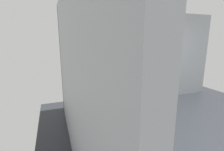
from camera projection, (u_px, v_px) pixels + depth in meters
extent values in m
cube|color=#23262B|center=(191.00, 132.00, 3.46)|extent=(6.05, 5.19, 0.10)
cube|color=#999EA3|center=(145.00, 58.00, 4.93)|extent=(4.85, 0.12, 2.64)
cube|color=#4C301E|center=(91.00, 56.00, 4.29)|extent=(0.61, 0.02, 0.88)
cube|color=silver|center=(91.00, 56.00, 4.28)|extent=(0.57, 0.01, 0.84)
cube|color=brown|center=(116.00, 65.00, 4.50)|extent=(0.36, 0.14, 0.02)
cylinder|color=silver|center=(112.00, 63.00, 4.44)|extent=(0.07, 0.07, 0.10)
cylinder|color=silver|center=(115.00, 63.00, 4.46)|extent=(0.05, 0.05, 0.09)
cylinder|color=white|center=(117.00, 63.00, 4.50)|extent=(0.05, 0.05, 0.08)
cone|color=silver|center=(120.00, 63.00, 4.52)|extent=(0.07, 0.07, 0.09)
cylinder|color=gray|center=(141.00, 18.00, 4.12)|extent=(0.01, 0.01, 0.53)
sphere|color=silver|center=(140.00, 31.00, 4.19)|extent=(0.10, 0.10, 0.10)
cylinder|color=gray|center=(134.00, 22.00, 4.11)|extent=(0.01, 0.01, 0.70)
sphere|color=silver|center=(134.00, 38.00, 4.20)|extent=(0.09, 0.09, 0.09)
cylinder|color=gray|center=(137.00, 20.00, 4.03)|extent=(0.01, 0.01, 0.65)
sphere|color=silver|center=(137.00, 36.00, 4.11)|extent=(0.12, 0.12, 0.12)
cube|color=#999EA3|center=(73.00, 78.00, 2.36)|extent=(0.12, 3.99, 2.64)
cube|color=slate|center=(101.00, 119.00, 3.89)|extent=(0.68, 0.44, 0.01)
cube|color=brown|center=(94.00, 99.00, 4.36)|extent=(0.60, 0.42, 0.60)
cube|color=#3B2919|center=(96.00, 99.00, 4.15)|extent=(0.33, 0.01, 0.02)
cube|color=white|center=(94.00, 86.00, 4.28)|extent=(0.67, 0.47, 0.15)
cube|color=silver|center=(94.00, 84.00, 4.24)|extent=(0.41, 0.26, 0.03)
cylinder|color=silver|center=(92.00, 79.00, 4.42)|extent=(0.03, 0.03, 0.11)
cylinder|color=silver|center=(92.00, 78.00, 4.36)|extent=(0.02, 0.11, 0.02)
cube|color=brown|center=(128.00, 86.00, 4.85)|extent=(0.48, 0.10, 1.00)
cube|color=silver|center=(129.00, 76.00, 4.73)|extent=(0.15, 0.01, 0.09)
cube|color=white|center=(132.00, 100.00, 4.68)|extent=(0.22, 0.30, 0.34)
ellipsoid|color=white|center=(134.00, 96.00, 4.57)|extent=(0.37, 0.46, 0.24)
torus|color=white|center=(134.00, 93.00, 4.55)|extent=(0.35, 0.35, 0.04)
cube|color=white|center=(130.00, 85.00, 4.72)|extent=(0.35, 0.03, 0.33)
cylinder|color=silver|center=(83.00, 80.00, 4.31)|extent=(0.07, 0.07, 0.09)
cylinder|color=yellow|center=(83.00, 78.00, 4.30)|extent=(0.02, 0.04, 0.16)
cube|color=white|center=(83.00, 75.00, 4.30)|extent=(0.01, 0.02, 0.03)
cylinder|color=yellow|center=(82.00, 78.00, 4.29)|extent=(0.02, 0.02, 0.17)
cube|color=white|center=(82.00, 75.00, 4.27)|extent=(0.01, 0.02, 0.03)
cylinder|color=white|center=(102.00, 78.00, 4.49)|extent=(0.06, 0.06, 0.15)
cylinder|color=silver|center=(101.00, 74.00, 4.47)|extent=(0.02, 0.02, 0.04)
cube|color=#47474C|center=(93.00, 83.00, 4.12)|extent=(0.22, 0.16, 0.04)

